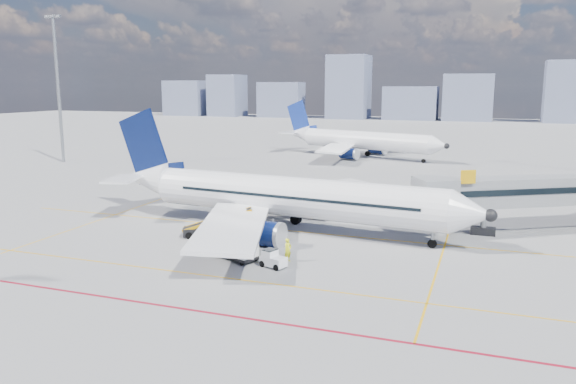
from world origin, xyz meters
The scene contains 11 objects.
ground centered at (0.00, 0.00, 0.00)m, with size 420.00×420.00×0.00m, color slate.
apron_markings centered at (-0.58, -3.91, 0.01)m, with size 90.00×35.12×0.01m.
jet_bridge centered at (23.51, 16.91, 3.74)m, with size 23.55×15.78×6.30m.
floodlight_mast_nw centered at (-55.00, 40.00, 13.59)m, with size 3.20×0.61×25.45m.
distant_skyline centered at (-0.95, 190.00, 10.19)m, with size 245.66×15.91×30.96m.
main_aircraft centered at (-1.50, 8.27, 3.22)m, with size 38.60×33.58×11.29m.
second_aircraft centered at (-6.65, 65.12, 3.23)m, with size 34.69×29.51×10.64m.
baggage_tug centered at (2.18, -2.57, 0.65)m, with size 2.19×1.74×1.35m.
cargo_dolly centered at (-1.27, -1.79, 1.17)m, with size 4.27×3.08×2.14m.
belt_loader centered at (-6.40, 3.68, 0.67)m, with size 6.26×3.90×2.59m.
ramp_worker centered at (2.82, -0.91, 0.93)m, with size 0.68×0.44×1.86m, color yellow.
Camera 1 is at (17.16, -40.44, 13.53)m, focal length 35.00 mm.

